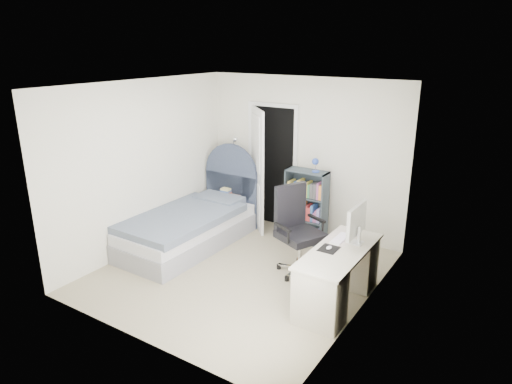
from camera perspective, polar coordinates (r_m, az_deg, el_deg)
The scene contains 8 objects.
room_shell at distance 5.84m, azimuth -2.12°, elevation 0.95°, with size 3.50×3.70×2.60m.
door at distance 7.51m, azimuth 0.85°, elevation 3.17°, with size 0.92×0.61×2.06m.
bed at distance 7.10m, azimuth -7.96°, elevation -4.02°, with size 1.11×2.28×1.40m.
nightstand at distance 7.80m, azimuth -3.29°, elevation -1.01°, with size 0.44×0.44×0.64m.
floor_lamp at distance 7.85m, azimuth -2.66°, elevation 0.62°, with size 0.21×0.21×1.50m.
bookcase at distance 7.08m, azimuth 6.32°, elevation -2.07°, with size 0.64×0.28×1.36m.
desk at distance 5.55m, azimuth 10.29°, elevation -10.01°, with size 0.57×1.43×1.17m.
office_chair at distance 6.12m, azimuth 5.06°, elevation -4.19°, with size 0.70×0.70×1.20m.
Camera 1 is at (3.19, -4.58, 2.98)m, focal length 32.00 mm.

